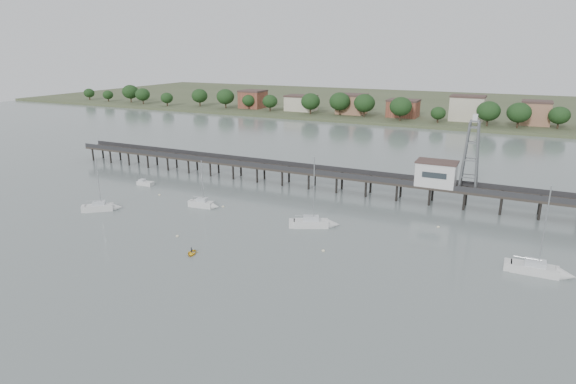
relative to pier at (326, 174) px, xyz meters
name	(u,v)px	position (x,y,z in m)	size (l,w,h in m)	color
ground_plane	(154,307)	(0.00, -60.00, -3.79)	(500.00, 500.00, 0.00)	slate
pier	(326,174)	(0.00, 0.00, 0.00)	(150.00, 5.00, 5.50)	#2D2823
pier_building	(436,173)	(25.00, 0.00, 2.87)	(8.40, 5.40, 5.30)	silver
lattice_tower	(471,156)	(31.50, 0.00, 7.31)	(3.20, 3.20, 15.50)	slate
sailboat_d	(545,271)	(45.68, -27.81, -3.16)	(8.72, 2.61, 14.33)	silver
sailboat_b	(206,205)	(-17.46, -23.74, -3.14)	(6.41, 2.63, 10.48)	silver
sailboat_c	(319,223)	(8.06, -23.85, -3.16)	(8.84, 5.91, 14.16)	silver
sailboat_a	(105,207)	(-35.13, -34.22, -3.15)	(6.86, 6.11, 11.91)	silver
white_tender	(145,183)	(-40.74, -15.99, -3.31)	(4.14, 1.92, 1.58)	silver
yellow_dinghy	(192,254)	(-5.74, -44.35, -3.79)	(1.84, 0.53, 2.58)	yellow
dinghy_occupant	(192,254)	(-5.74, -44.35, -3.79)	(0.35, 0.96, 0.23)	black
mooring_buoys	(293,228)	(4.12, -26.50, -3.71)	(75.14, 25.38, 0.39)	#F4EBBE
far_shore	(444,106)	(0.36, 179.58, -2.85)	(500.00, 170.00, 10.40)	#475133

